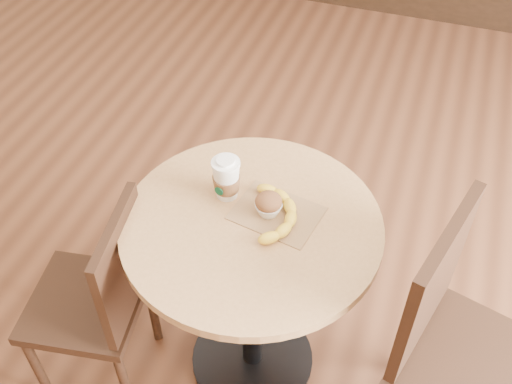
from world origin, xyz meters
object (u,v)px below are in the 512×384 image
at_px(coffee_cup, 226,180).
at_px(muffin, 269,204).
at_px(chair_left, 100,298).
at_px(chair_right, 459,349).
at_px(banana, 274,214).
at_px(cafe_table, 252,266).

xyz_separation_m(coffee_cup, muffin, (0.14, -0.03, -0.02)).
distance_m(chair_left, muffin, 0.63).
bearing_deg(chair_right, banana, 96.34).
bearing_deg(chair_left, coffee_cup, 119.58).
xyz_separation_m(chair_right, muffin, (-0.60, 0.11, 0.27)).
bearing_deg(chair_left, banana, 104.83).
bearing_deg(muffin, chair_left, -153.46).
height_order(cafe_table, coffee_cup, coffee_cup).
relative_size(chair_right, coffee_cup, 6.81).
distance_m(chair_right, muffin, 0.66).
xyz_separation_m(muffin, banana, (0.02, -0.02, -0.02)).
bearing_deg(cafe_table, coffee_cup, 142.91).
xyz_separation_m(cafe_table, muffin, (0.04, 0.05, 0.24)).
height_order(chair_left, coffee_cup, coffee_cup).
bearing_deg(muffin, chair_right, -10.22).
distance_m(chair_left, banana, 0.63).
bearing_deg(coffee_cup, muffin, -1.18).
height_order(muffin, banana, muffin).
distance_m(chair_right, banana, 0.63).
bearing_deg(cafe_table, muffin, 52.32).
bearing_deg(coffee_cup, chair_right, 1.16).
bearing_deg(chair_right, chair_left, 112.26).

